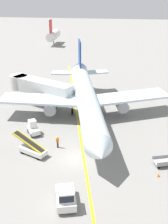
% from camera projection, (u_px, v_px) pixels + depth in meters
% --- Properties ---
extents(ground_plane, '(300.00, 300.00, 0.00)m').
position_uv_depth(ground_plane, '(77.00, 158.00, 38.15)').
color(ground_plane, gray).
extents(taxi_line_yellow, '(17.19, 78.26, 0.01)m').
position_uv_depth(taxi_line_yellow, '(81.00, 139.00, 42.71)').
color(taxi_line_yellow, yellow).
rests_on(taxi_line_yellow, ground).
extents(airliner, '(27.98, 35.08, 10.10)m').
position_uv_depth(airliner, '(86.00, 98.00, 48.02)').
color(airliner, silver).
rests_on(airliner, ground).
extents(jet_bridge, '(12.64, 8.01, 4.85)m').
position_uv_depth(jet_bridge, '(37.00, 86.00, 52.84)').
color(jet_bridge, beige).
rests_on(jet_bridge, ground).
extents(pushback_tug, '(2.75, 3.96, 2.20)m').
position_uv_depth(pushback_tug, '(66.00, 197.00, 29.79)').
color(pushback_tug, silver).
rests_on(pushback_tug, ground).
extents(baggage_tug_near_wing, '(2.41, 2.72, 2.10)m').
position_uv_depth(baggage_tug_near_wing, '(33.00, 128.00, 43.72)').
color(baggage_tug_near_wing, silver).
rests_on(baggage_tug_near_wing, ground).
extents(belt_loader_forward_hold, '(5.05, 3.28, 2.59)m').
position_uv_depth(belt_loader_forward_hold, '(32.00, 149.00, 38.62)').
color(belt_loader_forward_hold, silver).
rests_on(belt_loader_forward_hold, ground).
extents(baggage_cart_loaded, '(3.82, 2.32, 0.94)m').
position_uv_depth(baggage_cart_loaded, '(165.00, 162.00, 36.49)').
color(baggage_cart_loaded, '#A5A5A8').
rests_on(baggage_cart_loaded, ground).
extents(ground_crew_marshaller, '(0.36, 0.24, 1.70)m').
position_uv_depth(ground_crew_marshaller, '(58.00, 142.00, 40.13)').
color(ground_crew_marshaller, '#26262D').
rests_on(ground_crew_marshaller, ground).
extents(safety_cone_nose_left, '(0.36, 0.36, 0.44)m').
position_uv_depth(safety_cone_nose_left, '(99.00, 112.00, 50.68)').
color(safety_cone_nose_left, orange).
rests_on(safety_cone_nose_left, ground).
extents(safety_cone_nose_right, '(0.36, 0.36, 0.44)m').
position_uv_depth(safety_cone_nose_right, '(158.00, 175.00, 34.40)').
color(safety_cone_nose_right, orange).
rests_on(safety_cone_nose_right, ground).
extents(distant_aircraft_mid_left, '(3.00, 10.10, 8.80)m').
position_uv_depth(distant_aircraft_mid_left, '(53.00, 35.00, 104.00)').
color(distant_aircraft_mid_left, silver).
rests_on(distant_aircraft_mid_left, ground).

